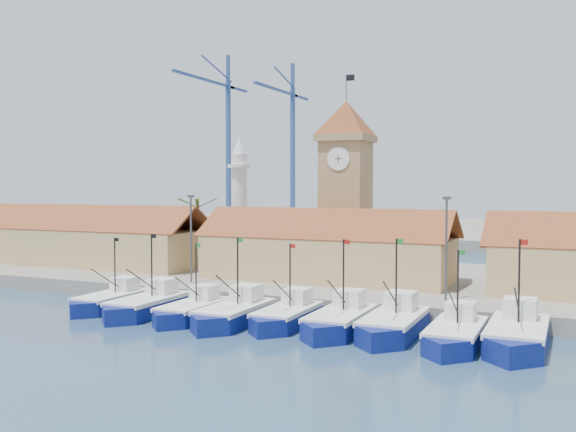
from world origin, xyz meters
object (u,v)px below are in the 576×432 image
at_px(boat_0, 109,302).
at_px(minaret, 239,200).
at_px(boat_4, 286,318).
at_px(clock_tower, 346,182).

xyz_separation_m(boat_0, minaret, (0.04, 25.18, 9.00)).
height_order(boat_4, clock_tower, clock_tower).
height_order(clock_tower, minaret, clock_tower).
distance_m(boat_4, clock_tower, 25.71).
xyz_separation_m(boat_4, clock_tower, (-2.79, 22.97, 11.23)).
relative_size(boat_0, minaret, 0.57).
height_order(boat_0, clock_tower, clock_tower).
distance_m(clock_tower, minaret, 15.30).
bearing_deg(boat_4, minaret, 125.46).
bearing_deg(boat_0, clock_tower, 57.02).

